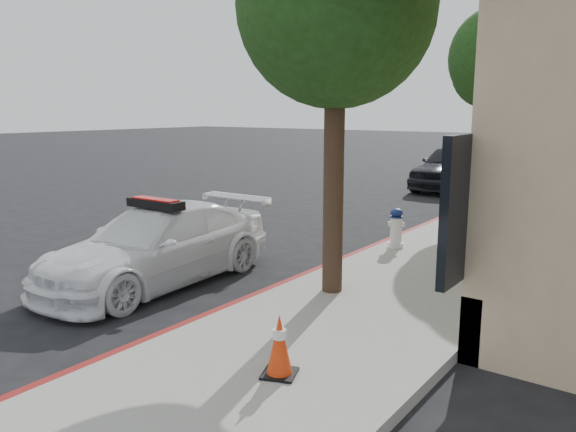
% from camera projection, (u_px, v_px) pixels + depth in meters
% --- Properties ---
extents(ground, '(120.00, 120.00, 0.00)m').
position_uv_depth(ground, '(264.00, 247.00, 11.81)').
color(ground, black).
rests_on(ground, ground).
extents(sidewalk, '(3.20, 50.00, 0.15)m').
position_uv_depth(sidewalk, '(551.00, 199.00, 17.66)').
color(sidewalk, gray).
rests_on(sidewalk, ground).
extents(curb_strip, '(0.12, 50.00, 0.15)m').
position_uv_depth(curb_strip, '(501.00, 194.00, 18.55)').
color(curb_strip, maroon).
rests_on(curb_strip, ground).
extents(tree_near, '(2.92, 2.82, 5.62)m').
position_uv_depth(tree_near, '(338.00, 4.00, 7.72)').
color(tree_near, black).
rests_on(tree_near, sidewalk).
extents(tree_mid, '(2.77, 2.64, 5.43)m').
position_uv_depth(tree_mid, '(502.00, 56.00, 14.09)').
color(tree_mid, black).
rests_on(tree_mid, sidewalk).
extents(tree_far, '(3.10, 3.00, 5.81)m').
position_uv_depth(tree_far, '(565.00, 66.00, 20.41)').
color(tree_far, black).
rests_on(tree_far, sidewalk).
extents(police_car, '(1.88, 4.43, 1.42)m').
position_uv_depth(police_car, '(157.00, 245.00, 9.30)').
color(police_car, white).
rests_on(police_car, ground).
extents(parked_car_mid, '(2.05, 4.84, 1.63)m').
position_uv_depth(parked_car_mid, '(454.00, 167.00, 20.18)').
color(parked_car_mid, black).
rests_on(parked_car_mid, ground).
extents(parked_car_far, '(1.68, 4.60, 1.51)m').
position_uv_depth(parked_car_far, '(501.00, 154.00, 26.35)').
color(parked_car_far, '#161637').
rests_on(parked_car_far, ground).
extents(fire_hydrant, '(0.34, 0.30, 0.79)m').
position_uv_depth(fire_hydrant, '(396.00, 228.00, 11.08)').
color(fire_hydrant, white).
rests_on(fire_hydrant, sidewalk).
extents(traffic_cone, '(0.45, 0.45, 0.66)m').
position_uv_depth(traffic_cone, '(279.00, 345.00, 5.75)').
color(traffic_cone, black).
rests_on(traffic_cone, sidewalk).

